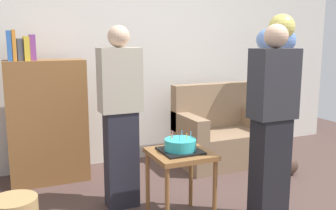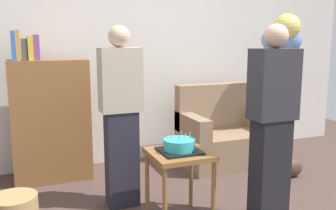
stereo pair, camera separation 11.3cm
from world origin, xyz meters
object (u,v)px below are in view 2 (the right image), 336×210
(bookshelf, at_px, (50,118))
(balloon_bunch, at_px, (284,35))
(side_table, at_px, (179,162))
(birthday_cake, at_px, (179,146))
(person_blowing_candles, at_px, (121,116))
(couch, at_px, (225,136))
(person_holding_cake, at_px, (272,125))
(handbag, at_px, (292,168))

(bookshelf, distance_m, balloon_bunch, 2.87)
(side_table, distance_m, birthday_cake, 0.14)
(bookshelf, bearing_deg, person_blowing_candles, -59.04)
(couch, relative_size, person_blowing_candles, 0.67)
(person_holding_cake, bearing_deg, birthday_cake, -19.96)
(side_table, bearing_deg, person_blowing_candles, 127.08)
(couch, bearing_deg, birthday_cake, -133.67)
(birthday_cake, xyz_separation_m, handbag, (1.56, 0.46, -0.55))
(bookshelf, bearing_deg, side_table, -56.82)
(balloon_bunch, bearing_deg, side_table, -150.89)
(person_holding_cake, distance_m, handbag, 1.37)
(bookshelf, relative_size, balloon_bunch, 0.88)
(couch, relative_size, birthday_cake, 3.44)
(person_holding_cake, bearing_deg, couch, -103.58)
(balloon_bunch, bearing_deg, person_holding_cake, -130.84)
(side_table, relative_size, birthday_cake, 1.88)
(couch, bearing_deg, bookshelf, 174.29)
(bookshelf, bearing_deg, couch, -5.71)
(handbag, bearing_deg, couch, 121.27)
(couch, height_order, person_blowing_candles, person_blowing_candles)
(birthday_cake, xyz_separation_m, person_holding_cake, (0.68, -0.29, 0.18))
(bookshelf, xyz_separation_m, birthday_cake, (0.90, -1.38, -0.03))
(side_table, xyz_separation_m, person_holding_cake, (0.68, -0.29, 0.32))
(bookshelf, height_order, handbag, bookshelf)
(birthday_cake, height_order, person_holding_cake, person_holding_cake)
(bookshelf, bearing_deg, person_holding_cake, -46.50)
(couch, bearing_deg, person_holding_cake, -106.69)
(couch, relative_size, side_table, 1.83)
(side_table, relative_size, person_holding_cake, 0.37)
(birthday_cake, distance_m, balloon_bunch, 2.25)
(couch, height_order, birthday_cake, couch)
(person_blowing_candles, height_order, handbag, person_blowing_candles)
(birthday_cake, height_order, balloon_bunch, balloon_bunch)
(bookshelf, distance_m, birthday_cake, 1.65)
(bookshelf, height_order, person_blowing_candles, person_blowing_candles)
(couch, relative_size, bookshelf, 0.69)
(person_blowing_candles, height_order, balloon_bunch, balloon_bunch)
(handbag, relative_size, balloon_bunch, 0.15)
(balloon_bunch, bearing_deg, person_blowing_candles, -166.32)
(birthday_cake, bearing_deg, bookshelf, 123.18)
(balloon_bunch, bearing_deg, birthday_cake, -150.89)
(bookshelf, bearing_deg, birthday_cake, -56.82)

